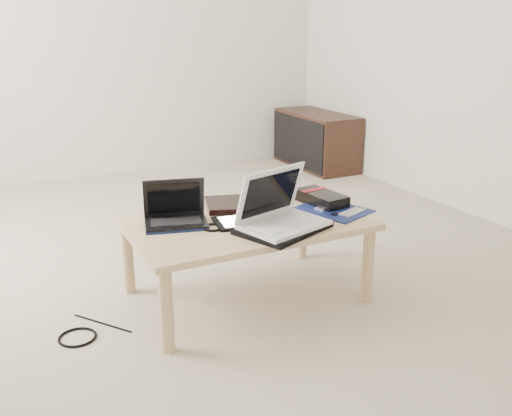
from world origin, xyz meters
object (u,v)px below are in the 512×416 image
white_laptop (280,214)px  gpu_box (321,198)px  media_cabinet (315,140)px  coffee_table (246,229)px  netbook (175,215)px

white_laptop → gpu_box: white_laptop is taller
media_cabinet → gpu_box: size_ratio=3.03×
media_cabinet → gpu_box: bearing=-121.9°
media_cabinet → white_laptop: bearing=-125.8°
media_cabinet → white_laptop: white_laptop is taller
coffee_table → white_laptop: white_laptop is taller
white_laptop → gpu_box: 0.44m
coffee_table → gpu_box: size_ratio=3.71×
netbook → white_laptop: bearing=-35.5°
media_cabinet → white_laptop: (-1.66, -2.30, 0.22)m
coffee_table → netbook: netbook is taller
coffee_table → media_cabinet: (1.74, 2.11, -0.10)m
coffee_table → netbook: (-0.31, 0.09, 0.09)m
media_cabinet → white_laptop: 2.84m
netbook → gpu_box: netbook is taller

